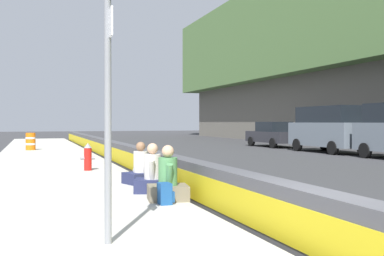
{
  "coord_description": "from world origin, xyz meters",
  "views": [
    {
      "loc": [
        -4.59,
        3.32,
        1.69
      ],
      "look_at": [
        7.33,
        -0.89,
        1.52
      ],
      "focal_mm": 42.45,
      "sensor_mm": 36.0,
      "label": 1
    }
  ],
  "objects_px": {
    "seated_person_rear": "(141,170)",
    "construction_barrel": "(31,141)",
    "parked_car_midline": "(273,134)",
    "route_sign_post": "(108,81)",
    "seated_person_foreground": "(168,183)",
    "seated_person_middle": "(153,177)",
    "parked_car_fourth": "(329,128)",
    "backpack": "(165,194)",
    "fire_hydrant": "(88,156)"
  },
  "relations": [
    {
      "from": "seated_person_foreground",
      "to": "parked_car_midline",
      "type": "xyz_separation_m",
      "value": [
        18.46,
        -12.87,
        0.38
      ]
    },
    {
      "from": "seated_person_foreground",
      "to": "parked_car_midline",
      "type": "height_order",
      "value": "parked_car_midline"
    },
    {
      "from": "route_sign_post",
      "to": "seated_person_foreground",
      "type": "xyz_separation_m",
      "value": [
        2.85,
        -1.63,
        -1.73
      ]
    },
    {
      "from": "fire_hydrant",
      "to": "parked_car_midline",
      "type": "distance_m",
      "value": 18.45
    },
    {
      "from": "seated_person_rear",
      "to": "parked_car_midline",
      "type": "relative_size",
      "value": 0.23
    },
    {
      "from": "seated_person_middle",
      "to": "seated_person_foreground",
      "type": "bearing_deg",
      "value": -178.45
    },
    {
      "from": "parked_car_fourth",
      "to": "parked_car_midline",
      "type": "distance_m",
      "value": 6.0
    },
    {
      "from": "seated_person_middle",
      "to": "parked_car_midline",
      "type": "xyz_separation_m",
      "value": [
        17.37,
        -12.89,
        0.38
      ]
    },
    {
      "from": "backpack",
      "to": "parked_car_midline",
      "type": "xyz_separation_m",
      "value": [
        18.88,
        -13.04,
        0.53
      ]
    },
    {
      "from": "route_sign_post",
      "to": "seated_person_foreground",
      "type": "relative_size",
      "value": 3.29
    },
    {
      "from": "route_sign_post",
      "to": "fire_hydrant",
      "type": "relative_size",
      "value": 4.09
    },
    {
      "from": "seated_person_rear",
      "to": "parked_car_fourth",
      "type": "xyz_separation_m",
      "value": [
        9.93,
        -12.91,
        0.88
      ]
    },
    {
      "from": "backpack",
      "to": "seated_person_middle",
      "type": "bearing_deg",
      "value": -5.51
    },
    {
      "from": "fire_hydrant",
      "to": "route_sign_post",
      "type": "bearing_deg",
      "value": 175.13
    },
    {
      "from": "parked_car_fourth",
      "to": "backpack",
      "type": "bearing_deg",
      "value": 134.48
    },
    {
      "from": "seated_person_foreground",
      "to": "backpack",
      "type": "height_order",
      "value": "seated_person_foreground"
    },
    {
      "from": "route_sign_post",
      "to": "construction_barrel",
      "type": "xyz_separation_m",
      "value": [
        20.79,
        0.99,
        -1.59
      ]
    },
    {
      "from": "route_sign_post",
      "to": "parked_car_fourth",
      "type": "relative_size",
      "value": 0.7
    },
    {
      "from": "route_sign_post",
      "to": "seated_person_rear",
      "type": "xyz_separation_m",
      "value": [
        5.41,
        -1.67,
        -1.74
      ]
    },
    {
      "from": "route_sign_post",
      "to": "construction_barrel",
      "type": "height_order",
      "value": "route_sign_post"
    },
    {
      "from": "fire_hydrant",
      "to": "backpack",
      "type": "height_order",
      "value": "fire_hydrant"
    },
    {
      "from": "seated_person_middle",
      "to": "parked_car_fourth",
      "type": "height_order",
      "value": "parked_car_fourth"
    },
    {
      "from": "seated_person_rear",
      "to": "parked_car_midline",
      "type": "distance_m",
      "value": 20.44
    },
    {
      "from": "seated_person_foreground",
      "to": "seated_person_rear",
      "type": "xyz_separation_m",
      "value": [
        2.56,
        -0.04,
        -0.01
      ]
    },
    {
      "from": "parked_car_midline",
      "to": "parked_car_fourth",
      "type": "bearing_deg",
      "value": -179.15
    },
    {
      "from": "fire_hydrant",
      "to": "seated_person_middle",
      "type": "xyz_separation_m",
      "value": [
        -5.04,
        -0.83,
        -0.11
      ]
    },
    {
      "from": "fire_hydrant",
      "to": "parked_car_midline",
      "type": "height_order",
      "value": "parked_car_midline"
    },
    {
      "from": "seated_person_middle",
      "to": "parked_car_fourth",
      "type": "distance_m",
      "value": 17.29
    },
    {
      "from": "seated_person_foreground",
      "to": "seated_person_rear",
      "type": "relative_size",
      "value": 1.04
    },
    {
      "from": "parked_car_fourth",
      "to": "parked_car_midline",
      "type": "height_order",
      "value": "parked_car_fourth"
    },
    {
      "from": "backpack",
      "to": "route_sign_post",
      "type": "bearing_deg",
      "value": 149.19
    },
    {
      "from": "seated_person_foreground",
      "to": "seated_person_middle",
      "type": "distance_m",
      "value": 1.1
    },
    {
      "from": "construction_barrel",
      "to": "parked_car_midline",
      "type": "height_order",
      "value": "parked_car_midline"
    },
    {
      "from": "fire_hydrant",
      "to": "seated_person_rear",
      "type": "relative_size",
      "value": 0.84
    },
    {
      "from": "construction_barrel",
      "to": "parked_car_midline",
      "type": "relative_size",
      "value": 0.21
    },
    {
      "from": "seated_person_middle",
      "to": "parked_car_midline",
      "type": "distance_m",
      "value": 21.63
    },
    {
      "from": "seated_person_rear",
      "to": "fire_hydrant",
      "type": "bearing_deg",
      "value": 14.13
    },
    {
      "from": "route_sign_post",
      "to": "construction_barrel",
      "type": "relative_size",
      "value": 3.79
    },
    {
      "from": "seated_person_rear",
      "to": "parked_car_midline",
      "type": "height_order",
      "value": "parked_car_midline"
    },
    {
      "from": "seated_person_foreground",
      "to": "parked_car_fourth",
      "type": "distance_m",
      "value": 18.01
    },
    {
      "from": "fire_hydrant",
      "to": "seated_person_foreground",
      "type": "relative_size",
      "value": 0.8
    },
    {
      "from": "route_sign_post",
      "to": "parked_car_midline",
      "type": "bearing_deg",
      "value": -34.22
    },
    {
      "from": "backpack",
      "to": "parked_car_fourth",
      "type": "distance_m",
      "value": 18.43
    },
    {
      "from": "seated_person_rear",
      "to": "construction_barrel",
      "type": "xyz_separation_m",
      "value": [
        15.39,
        2.66,
        0.15
      ]
    },
    {
      "from": "route_sign_post",
      "to": "backpack",
      "type": "relative_size",
      "value": 9.0
    },
    {
      "from": "fire_hydrant",
      "to": "seated_person_rear",
      "type": "xyz_separation_m",
      "value": [
        -3.58,
        -0.9,
        -0.12
      ]
    },
    {
      "from": "construction_barrel",
      "to": "parked_car_fourth",
      "type": "relative_size",
      "value": 0.19
    },
    {
      "from": "seated_person_middle",
      "to": "seated_person_rear",
      "type": "height_order",
      "value": "seated_person_middle"
    },
    {
      "from": "parked_car_midline",
      "to": "seated_person_rear",
      "type": "bearing_deg",
      "value": 141.12
    },
    {
      "from": "route_sign_post",
      "to": "seated_person_foreground",
      "type": "height_order",
      "value": "route_sign_post"
    }
  ]
}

